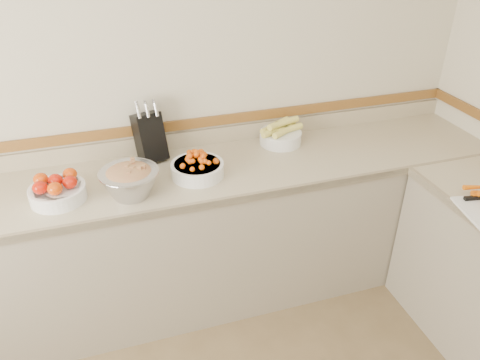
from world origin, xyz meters
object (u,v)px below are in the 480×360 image
object	(u,v)px
knife_block	(150,136)
cherry_tomato_bowl	(197,167)
corn_bowl	(281,134)
rhubarb_bowl	(130,180)
tomato_bowl	(57,190)

from	to	relation	value
knife_block	cherry_tomato_bowl	world-z (taller)	knife_block
knife_block	corn_bowl	xyz separation A→B (m)	(0.79, -0.03, -0.09)
corn_bowl	rhubarb_bowl	bearing A→B (deg)	-160.77
tomato_bowl	corn_bowl	distance (m)	1.33
rhubarb_bowl	corn_bowl	bearing A→B (deg)	19.23
tomato_bowl	cherry_tomato_bowl	distance (m)	0.72
rhubarb_bowl	tomato_bowl	bearing A→B (deg)	169.30
knife_block	tomato_bowl	world-z (taller)	knife_block
knife_block	corn_bowl	size ratio (longest dim) A/B	1.26
knife_block	cherry_tomato_bowl	distance (m)	0.36
knife_block	tomato_bowl	size ratio (longest dim) A/B	1.30
cherry_tomato_bowl	rhubarb_bowl	xyz separation A→B (m)	(-0.37, -0.09, 0.03)
knife_block	tomato_bowl	bearing A→B (deg)	-149.66
knife_block	rhubarb_bowl	xyz separation A→B (m)	(-0.16, -0.37, -0.06)
tomato_bowl	cherry_tomato_bowl	world-z (taller)	cherry_tomato_bowl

